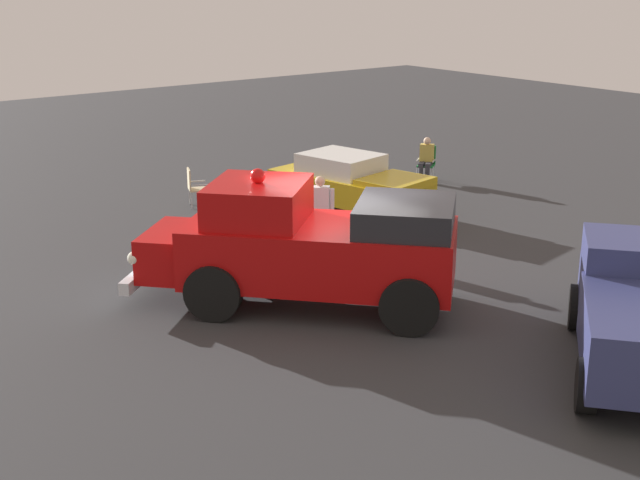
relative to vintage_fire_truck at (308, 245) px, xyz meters
The scene contains 7 objects.
ground_plane 1.39m from the vintage_fire_truck, behind, with size 60.00×60.00×0.00m, color #333335.
vintage_fire_truck is the anchor object (origin of this frame).
classic_hot_rod 6.82m from the vintage_fire_truck, 136.53° to the right, with size 2.66×4.64×1.46m.
lawn_chair_near_truck 10.79m from the vintage_fire_truck, 146.23° to the right, with size 0.69×0.68×1.02m.
lawn_chair_by_car 7.83m from the vintage_fire_truck, 104.36° to the right, with size 0.65×0.65×1.02m.
spectator_seated 10.65m from the vintage_fire_truck, 146.26° to the right, with size 0.65×0.61×1.29m.
spectator_standing 3.50m from the vintage_fire_truck, 131.57° to the right, with size 0.53×0.51×1.68m.
Camera 1 is at (9.92, 12.22, 6.06)m, focal length 49.18 mm.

